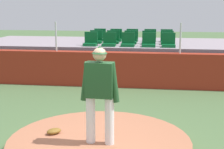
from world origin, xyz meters
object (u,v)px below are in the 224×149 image
Objects in this scene: stadium_chair_2 at (128,42)px; stadium_chair_11 at (116,37)px; stadium_chair_3 at (149,42)px; stadium_chair_6 at (113,39)px; stadium_chair_13 at (150,38)px; pitcher at (100,88)px; stadium_chair_9 at (167,40)px; stadium_chair_4 at (168,43)px; stadium_chair_12 at (132,37)px; stadium_chair_10 at (100,37)px; fielding_glove at (54,131)px; stadium_chair_1 at (109,42)px; stadium_chair_5 at (96,39)px; stadium_chair_7 at (130,40)px; stadium_chair_14 at (167,38)px; stadium_chair_8 at (148,40)px; stadium_chair_0 at (91,41)px.

stadium_chair_11 is at bearing -69.25° from stadium_chair_2.
stadium_chair_3 is at bearing 179.83° from stadium_chair_2.
stadium_chair_13 is (1.42, 0.92, 0.00)m from stadium_chair_6.
stadium_chair_9 is at bearing 83.93° from pitcher.
stadium_chair_2 is 1.00× the size of stadium_chair_4.
stadium_chair_6 is at bearing 53.21° from stadium_chair_12.
stadium_chair_9 is 1.00× the size of stadium_chair_11.
stadium_chair_3 is 1.00× the size of stadium_chair_10.
fielding_glove is 0.60× the size of stadium_chair_10.
stadium_chair_3 is at bearing -179.69° from stadium_chair_1.
stadium_chair_7 is (1.37, -0.01, 0.00)m from stadium_chair_5.
pitcher is 8.28m from stadium_chair_14.
stadium_chair_7 is 1.66m from stadium_chair_14.
fielding_glove is at bearing 166.36° from pitcher.
stadium_chair_6 is (-0.74, 7.29, 0.15)m from pitcher.
stadium_chair_1 is at bearing 31.93° from stadium_chair_8.
stadium_chair_8 is at bearing 51.66° from stadium_chair_14.
stadium_chair_0 is at bearing 52.12° from stadium_chair_12.
stadium_chair_5 is 1.00× the size of stadium_chair_11.
stadium_chair_10 is at bearing -24.49° from stadium_chair_8.
stadium_chair_0 is (-1.45, 6.41, 0.15)m from pitcher.
stadium_chair_3 is at bearing 157.23° from stadium_chair_5.
stadium_chair_4 is at bearing 140.29° from stadium_chair_11.
stadium_chair_2 is at bearing -179.92° from stadium_chair_0.
fielding_glove is 0.60× the size of stadium_chair_0.
stadium_chair_8 is at bearing 179.29° from stadium_chair_6.
stadium_chair_3 is at bearing 90.10° from stadium_chair_13.
pitcher reaches higher than stadium_chair_6.
stadium_chair_13 is (1.67, 7.88, 1.15)m from fielding_glove.
stadium_chair_14 is at bearing -147.72° from stadium_chair_7.
stadium_chair_9 is at bearing -162.56° from stadium_chair_0.
stadium_chair_9 is at bearing 147.40° from stadium_chair_12.
stadium_chair_6 is at bearing -0.39° from stadium_chair_7.
stadium_chair_9 is (1.42, 0.88, 0.00)m from stadium_chair_2.
fielding_glove is 7.44m from stadium_chair_9.
stadium_chair_7 is 0.69m from stadium_chair_8.
stadium_chair_3 is 1.00× the size of stadium_chair_8.
stadium_chair_4 is 1.00× the size of stadium_chair_10.
stadium_chair_0 is at bearing -0.65° from stadium_chair_1.
stadium_chair_2 is 1.94m from stadium_chair_13.
stadium_chair_9 is (0.67, 0.88, 0.00)m from stadium_chair_3.
pitcher is 6.45m from stadium_chair_1.
pitcher is at bearing 90.45° from stadium_chair_12.
stadium_chair_7 and stadium_chair_11 have the same top height.
stadium_chair_0 is at bearing 22.39° from stadium_chair_8.
stadium_chair_12 is (0.69, 1.79, 0.00)m from stadium_chair_1.
stadium_chair_4 is 1.00× the size of stadium_chair_5.
stadium_chair_9 is (1.41, 0.01, 0.00)m from stadium_chair_7.
stadium_chair_5 is (-0.66, 0.89, 0.00)m from stadium_chair_1.
stadium_chair_9 is 2.26m from stadium_chair_11.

